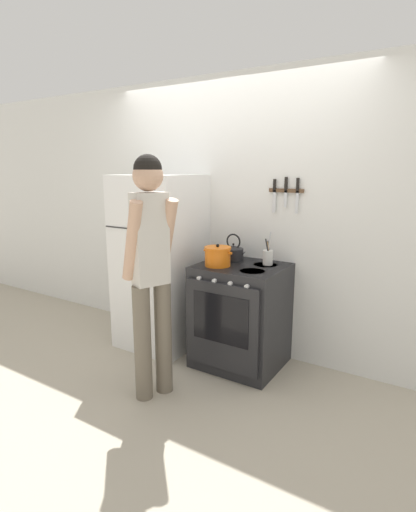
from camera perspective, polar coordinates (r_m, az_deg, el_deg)
name	(u,v)px	position (r m, az deg, el deg)	size (l,w,h in m)	color
ground_plane	(228,342)	(4.12, 2.90, -12.21)	(14.00, 14.00, 0.00)	#B2A893
wall_back	(231,216)	(3.80, 3.33, 5.72)	(10.00, 0.06, 2.55)	silver
refrigerator	(160,262)	(3.89, -6.84, -0.86)	(0.71, 0.71, 1.66)	white
stove_range	(239,315)	(3.53, 4.50, -8.42)	(0.73, 0.68, 0.91)	#232326
dutch_oven_pot	(218,256)	(3.37, 1.38, -0.04)	(0.27, 0.23, 0.19)	orange
tea_kettle	(233,252)	(3.58, 3.65, 0.53)	(0.23, 0.18, 0.24)	black
utensil_jar	(268,257)	(3.45, 8.56, -0.11)	(0.09, 0.09, 0.28)	silver
person	(151,265)	(2.92, -8.18, -1.23)	(0.39, 0.44, 1.81)	#6B6051
wall_knife_strip	(286,190)	(3.50, 11.09, 9.23)	(0.31, 0.03, 0.31)	brown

